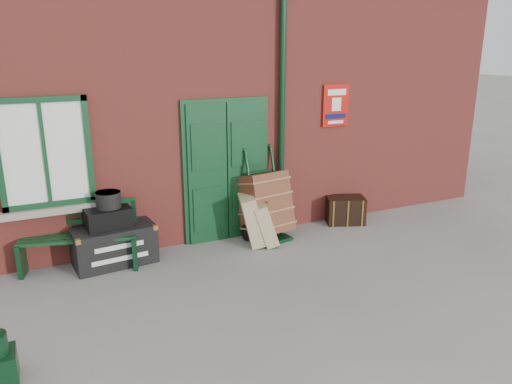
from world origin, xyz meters
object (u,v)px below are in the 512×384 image
bench (79,234)px  houdini_trunk (114,245)px  porter_trolley (265,204)px  dark_trunk (345,210)px

bench → houdini_trunk: (0.44, -0.07, -0.21)m
porter_trolley → houdini_trunk: bearing=169.2°
bench → porter_trolley: bearing=12.7°
houdini_trunk → dark_trunk: 3.99m
porter_trolley → dark_trunk: bearing=-9.1°
bench → houdini_trunk: bearing=5.2°
bench → dark_trunk: bearing=13.8°
bench → dark_trunk: 4.44m
bench → houdini_trunk: 0.50m
porter_trolley → bench: bearing=167.9°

